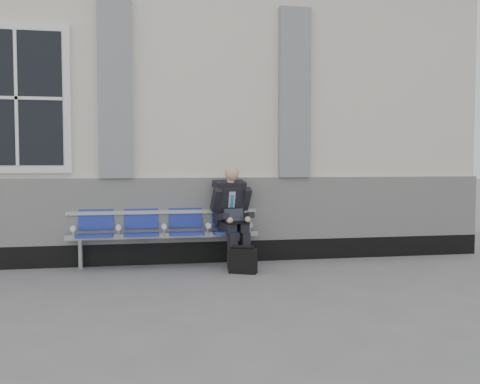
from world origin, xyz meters
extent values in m
cube|color=silver|center=(0.00, 3.50, 2.10)|extent=(14.00, 4.00, 4.20)
cube|color=gray|center=(1.60, 1.44, 2.40)|extent=(0.45, 0.14, 2.40)
cube|color=gray|center=(4.10, 1.44, 2.40)|extent=(0.45, 0.14, 2.40)
cube|color=white|center=(0.35, 1.46, 2.25)|extent=(1.35, 0.10, 1.95)
cube|color=black|center=(0.35, 1.41, 2.25)|extent=(1.15, 0.02, 1.75)
cube|color=#9EA0A3|center=(2.23, 1.30, 0.42)|extent=(2.60, 0.07, 0.07)
cube|color=#9EA0A3|center=(2.23, 1.42, 0.73)|extent=(2.60, 0.05, 0.05)
cylinder|color=#9EA0A3|center=(1.13, 1.30, 0.20)|extent=(0.06, 0.06, 0.39)
cylinder|color=#9EA0A3|center=(3.33, 1.30, 0.20)|extent=(0.06, 0.06, 0.39)
cube|color=navy|center=(1.33, 1.22, 0.45)|extent=(0.46, 0.42, 0.07)
cube|color=navy|center=(1.33, 1.43, 0.71)|extent=(0.46, 0.10, 0.40)
cube|color=navy|center=(1.93, 1.22, 0.45)|extent=(0.46, 0.42, 0.07)
cube|color=navy|center=(1.93, 1.43, 0.71)|extent=(0.46, 0.10, 0.40)
cube|color=navy|center=(2.53, 1.22, 0.45)|extent=(0.46, 0.42, 0.07)
cube|color=navy|center=(2.53, 1.43, 0.71)|extent=(0.46, 0.10, 0.40)
cube|color=navy|center=(3.13, 1.22, 0.45)|extent=(0.46, 0.42, 0.07)
cube|color=navy|center=(3.13, 1.43, 0.71)|extent=(0.46, 0.10, 0.40)
cylinder|color=white|center=(1.05, 1.25, 0.55)|extent=(0.07, 0.12, 0.07)
cylinder|color=white|center=(1.63, 1.25, 0.55)|extent=(0.07, 0.12, 0.07)
cylinder|color=white|center=(2.23, 1.25, 0.55)|extent=(0.07, 0.12, 0.07)
cylinder|color=white|center=(2.83, 1.25, 0.55)|extent=(0.07, 0.12, 0.07)
cylinder|color=white|center=(3.41, 1.25, 0.55)|extent=(0.07, 0.12, 0.07)
cube|color=black|center=(3.13, 0.87, 0.04)|extent=(0.15, 0.25, 0.08)
cube|color=black|center=(3.30, 0.91, 0.04)|extent=(0.15, 0.25, 0.08)
cube|color=black|center=(3.11, 0.92, 0.25)|extent=(0.13, 0.14, 0.47)
cube|color=black|center=(3.29, 0.96, 0.25)|extent=(0.13, 0.14, 0.47)
cube|color=black|center=(3.07, 1.12, 0.53)|extent=(0.21, 0.43, 0.13)
cube|color=black|center=(3.25, 1.16, 0.53)|extent=(0.21, 0.43, 0.13)
cube|color=black|center=(3.13, 1.32, 0.83)|extent=(0.44, 0.38, 0.58)
cube|color=#A4B3D8|center=(3.15, 1.21, 0.85)|extent=(0.11, 0.10, 0.32)
cube|color=teal|center=(3.15, 1.20, 0.83)|extent=(0.05, 0.08, 0.27)
cube|color=black|center=(3.13, 1.29, 1.11)|extent=(0.47, 0.30, 0.13)
cylinder|color=#D7AA86|center=(3.14, 1.25, 1.17)|extent=(0.10, 0.10, 0.09)
sphere|color=#D7AA86|center=(3.15, 1.19, 1.26)|extent=(0.19, 0.19, 0.19)
cube|color=black|center=(2.93, 1.18, 0.91)|extent=(0.14, 0.27, 0.34)
cube|color=black|center=(3.36, 1.27, 0.91)|extent=(0.14, 0.27, 0.34)
cube|color=black|center=(3.00, 1.03, 0.69)|extent=(0.14, 0.29, 0.13)
cube|color=black|center=(3.36, 1.10, 0.69)|extent=(0.14, 0.29, 0.13)
sphere|color=#D7AA86|center=(3.08, 0.92, 0.65)|extent=(0.08, 0.08, 0.08)
sphere|color=#D7AA86|center=(3.33, 0.97, 0.65)|extent=(0.08, 0.08, 0.08)
cube|color=black|center=(3.19, 1.01, 0.61)|extent=(0.34, 0.27, 0.02)
cube|color=black|center=(3.17, 1.12, 0.70)|extent=(0.31, 0.14, 0.19)
cube|color=black|center=(3.17, 1.11, 0.70)|extent=(0.28, 0.12, 0.16)
cube|color=black|center=(3.20, 0.65, 0.16)|extent=(0.38, 0.27, 0.31)
cylinder|color=black|center=(3.20, 0.65, 0.33)|extent=(0.28, 0.16, 0.06)
camera|label=1|loc=(1.95, -5.99, 1.42)|focal=40.00mm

